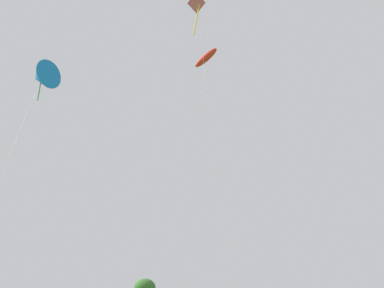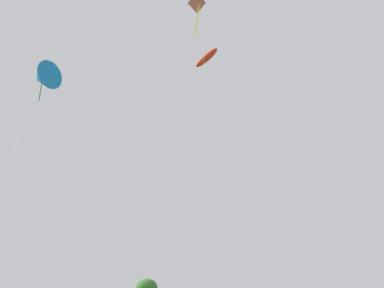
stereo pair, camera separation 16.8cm
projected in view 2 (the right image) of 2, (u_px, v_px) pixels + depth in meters
The scene contains 4 objects.
kite_flying_1 at pixel (43, 77), 37.55m from camera, with size 8.56×8.93×24.72m.
kite_flying_2 at pixel (197, 8), 34.54m from camera, with size 3.49×1.86×28.40m.
kite_flying_3 at pixel (206, 58), 36.43m from camera, with size 4.48×0.95×25.18m.
park_tree_0 at pixel (147, 288), 53.01m from camera, with size 3.14×3.14×5.34m.
Camera 2 is at (9.41, -6.96, 1.75)m, focal length 34.31 mm.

